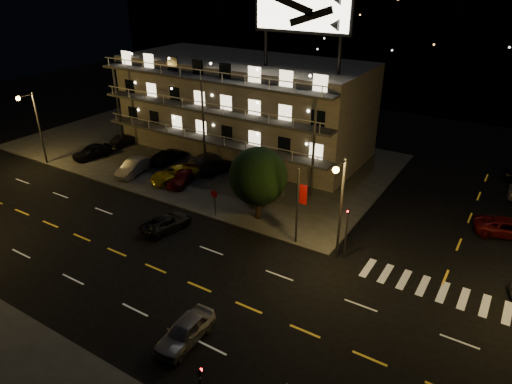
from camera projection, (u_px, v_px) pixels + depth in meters
The scene contains 23 objects.
ground at pixel (177, 277), 31.96m from camera, with size 140.00×140.00×0.00m, color black.
curb_nw at pixel (198, 151), 53.82m from camera, with size 44.00×24.00×0.15m, color #363633.
motel at pixel (244, 105), 52.53m from camera, with size 28.00×13.80×18.10m.
hill_backdrop at pixel (399, 18), 82.10m from camera, with size 120.00×25.00×24.00m.
streetlight_nw at pixel (35, 121), 48.19m from camera, with size 0.44×1.92×8.00m.
streetlight_nc at pixel (340, 200), 31.78m from camera, with size 0.44×1.92×8.00m.
signal_nw at pixel (347, 228), 33.02m from camera, with size 0.20×0.27×4.60m.
banner_north at pixel (298, 205), 34.43m from camera, with size 0.83×0.16×6.40m.
stop_sign at pixel (215, 199), 39.16m from camera, with size 0.91×0.11×2.61m.
tree at pixel (258, 178), 37.70m from camera, with size 5.05×4.86×6.36m.
lot_car_0 at pixel (92, 151), 51.57m from camera, with size 1.80×4.46×1.52m, color black.
lot_car_1 at pixel (133, 167), 47.47m from camera, with size 1.61×4.63×1.52m, color gray.
lot_car_2 at pixel (175, 174), 45.97m from camera, with size 2.35×5.10×1.42m, color gold.
lot_car_3 at pixel (182, 177), 45.40m from camera, with size 1.77×4.35×1.26m, color #5D0D0F.
lot_car_4 at pixel (266, 196), 41.73m from camera, with size 1.47×3.66×1.25m, color gray.
lot_car_5 at pixel (125, 140), 55.50m from camera, with size 1.31×3.76×1.24m, color black.
lot_car_6 at pixel (167, 156), 50.56m from camera, with size 2.19×4.74×1.32m, color black.
lot_car_7 at pixel (210, 159), 49.59m from camera, with size 1.95×4.78×1.39m, color gray.
lot_car_8 at pixel (216, 166), 47.72m from camera, with size 1.72×4.26×1.45m, color black.
lot_car_9 at pixel (251, 174), 46.08m from camera, with size 1.42×4.07×1.34m, color #5D0D0F.
side_car_1 at pixel (508, 227), 36.76m from camera, with size 2.35×5.10×1.42m, color #5D0D0F.
road_car_east at pixel (185, 331), 26.20m from camera, with size 1.72×4.28×1.46m, color gray.
road_car_west at pixel (167, 222), 37.69m from camera, with size 2.06×4.47×1.24m, color black.
Camera 1 is at (18.52, -19.16, 19.45)m, focal length 32.00 mm.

